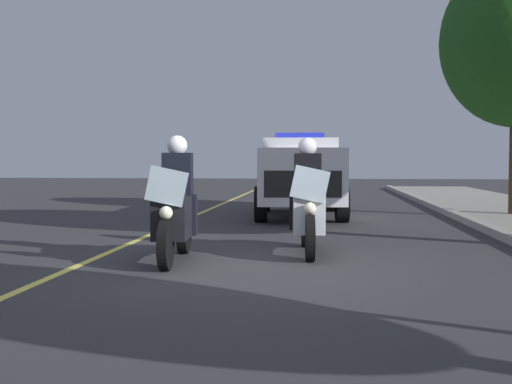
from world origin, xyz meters
The scene contains 5 objects.
ground_plane centered at (0.00, 0.00, 0.00)m, with size 80.00×80.00×0.00m, color #333335.
lane_stripe_center centered at (0.00, -2.17, 0.00)m, with size 48.00×0.12×0.01m, color #E0D14C.
police_motorcycle_lead_left centered at (-0.41, -0.99, 0.70)m, with size 2.14×0.61×1.72m.
police_motorcycle_lead_right centered at (-1.33, 0.78, 0.70)m, with size 2.14×0.61×1.72m.
police_suv centered at (-7.68, 0.42, 1.07)m, with size 5.01×2.33×2.05m.
Camera 1 is at (8.17, 1.01, 1.38)m, focal length 45.28 mm.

